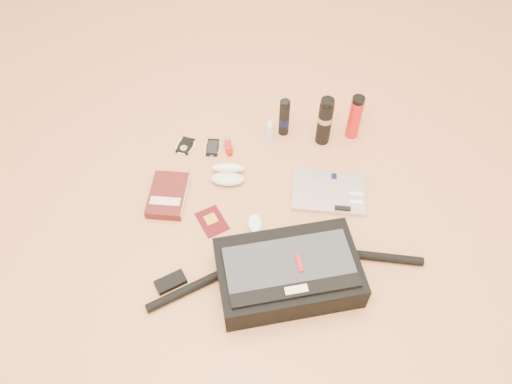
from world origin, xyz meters
The scene contains 14 objects.
ground centered at (0.00, 0.00, 0.00)m, with size 4.00×4.00×0.00m, color tan.
messenger_bag centered at (0.03, -0.27, 0.07)m, with size 1.06×0.36×0.15m.
laptop centered at (0.26, 0.12, 0.01)m, with size 0.35×0.27×0.03m.
book centered at (-0.41, 0.17, 0.02)m, with size 0.19×0.25×0.04m.
passport centered at (-0.24, 0.03, 0.00)m, with size 0.14×0.16×0.01m.
mouse centered at (-0.07, -0.01, 0.02)m, with size 0.06×0.10×0.03m.
sunglasses_case centered at (-0.16, 0.25, 0.03)m, with size 0.16×0.14×0.08m.
ipod centered at (-0.34, 0.45, 0.01)m, with size 0.11×0.11×0.01m.
phone centered at (-0.22, 0.43, 0.01)m, with size 0.09×0.11×0.01m.
inhaler centered at (-0.15, 0.42, 0.01)m, with size 0.03×0.11×0.03m.
spray_bottle centered at (0.05, 0.46, 0.05)m, with size 0.03×0.03×0.11m.
aerosol_can centered at (0.12, 0.50, 0.10)m, with size 0.05×0.05×0.20m.
thermos_black centered at (0.29, 0.43, 0.12)m, with size 0.08×0.08×0.25m.
thermos_red centered at (0.43, 0.45, 0.11)m, with size 0.08×0.08×0.23m.
Camera 1 is at (-0.17, -1.11, 1.70)m, focal length 35.00 mm.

